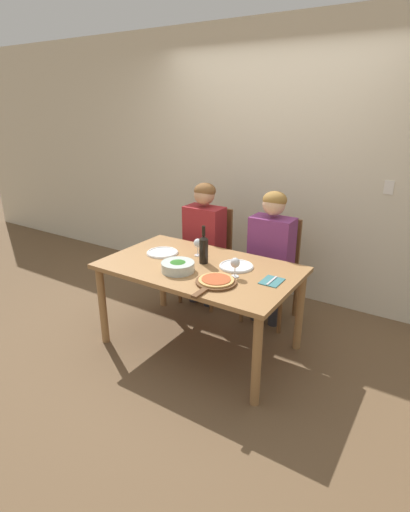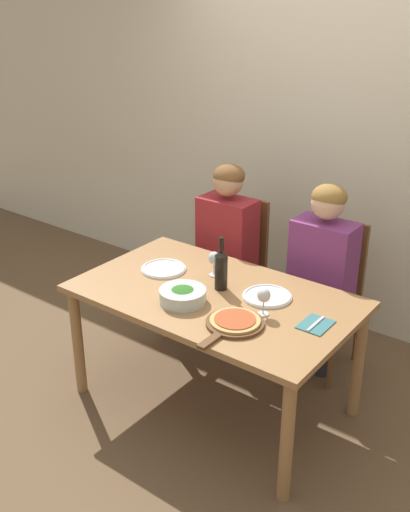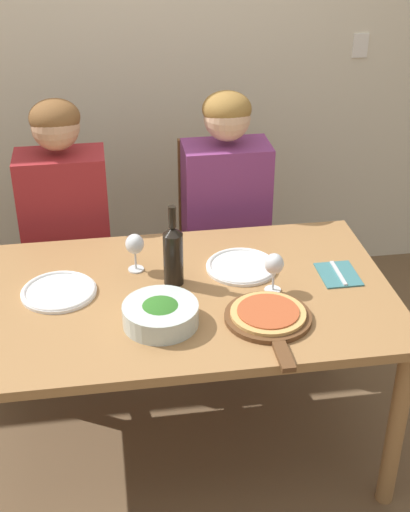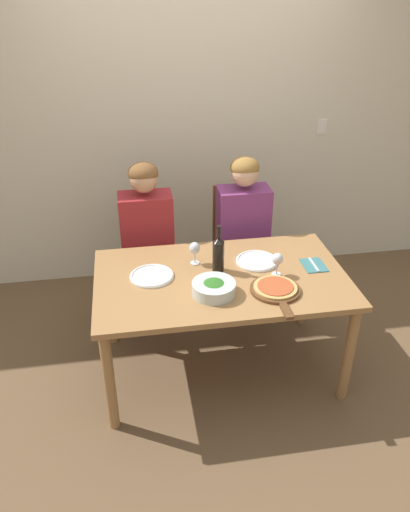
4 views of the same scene
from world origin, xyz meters
name	(u,v)px [view 3 (image 3 of 4)]	position (x,y,z in m)	size (l,w,h in m)	color
ground_plane	(181,442)	(0.00, 0.00, 0.00)	(40.00, 40.00, 0.00)	brown
back_wall	(141,31)	(0.00, 1.37, 1.35)	(10.00, 0.06, 2.70)	beige
dining_table	(178,312)	(0.00, 0.00, 0.65)	(1.55, 0.92, 0.73)	#9E7042
chair_left	(70,245)	(-0.41, 0.81, 0.52)	(0.42, 0.42, 0.96)	brown
chair_right	(222,234)	(0.30, 0.81, 0.52)	(0.42, 0.42, 0.96)	brown
person_woman	(64,211)	(-0.41, 0.69, 0.75)	(0.47, 0.51, 1.24)	#28282D
person_man	(227,201)	(0.30, 0.69, 0.75)	(0.47, 0.51, 1.24)	#28282D
wine_bottle	(173,254)	(-0.01, 0.07, 0.85)	(0.07, 0.07, 0.31)	black
broccoli_bowl	(161,314)	(-0.08, -0.18, 0.77)	(0.26, 0.26, 0.08)	silver
dinner_plate_left	(59,291)	(-0.42, 0.06, 0.74)	(0.27, 0.27, 0.02)	white
dinner_plate_right	(242,266)	(0.26, 0.13, 0.74)	(0.27, 0.27, 0.02)	white
pizza_on_board	(269,317)	(0.28, -0.22, 0.75)	(0.30, 0.44, 0.04)	brown
wine_glass_left	(135,246)	(-0.14, 0.18, 0.83)	(0.07, 0.07, 0.15)	silver
wine_glass_right	(274,266)	(0.34, -0.04, 0.83)	(0.07, 0.07, 0.15)	silver
fork_on_napkin	(338,274)	(0.61, 0.03, 0.73)	(0.14, 0.18, 0.01)	#387075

